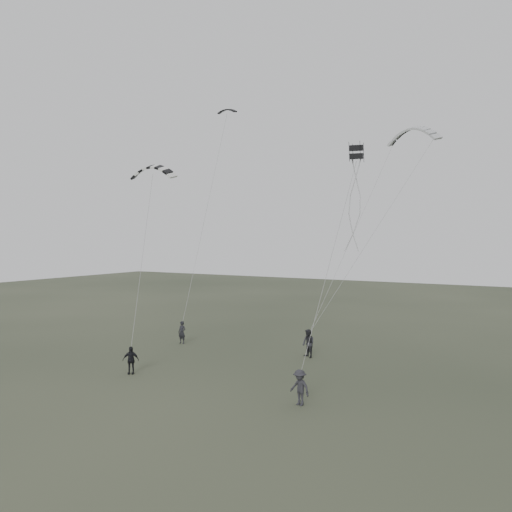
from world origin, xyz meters
The scene contains 9 objects.
ground centered at (0.00, 0.00, 0.00)m, with size 140.00×140.00×0.00m, color #2E3626.
flyer_left centered at (-6.42, 6.45, 0.88)m, with size 0.64×0.42×1.75m, color black.
flyer_right centered at (4.03, 7.13, 0.97)m, with size 0.94×0.73×1.94m, color #222327.
flyer_center centered at (-3.66, -2.05, 0.84)m, with size 0.98×0.41×1.67m, color black.
flyer_far centered at (7.65, -2.18, 0.88)m, with size 1.14×0.66×1.77m, color #26252A.
kite_dark_small centered at (-6.35, 12.85, 19.56)m, with size 1.71×0.51×0.54m, color black, non-canonical shape.
kite_pale_large centered at (9.19, 15.09, 16.68)m, with size 4.15×0.93×1.69m, color #B4B6B9, non-canonical shape.
kite_striped centered at (-6.00, 2.72, 13.28)m, with size 3.31×0.83×1.27m, color black, non-canonical shape.
kite_box centered at (9.10, 1.89, 12.88)m, with size 0.70×0.70×0.74m, color black, non-canonical shape.
Camera 1 is at (17.80, -24.34, 8.21)m, focal length 35.00 mm.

